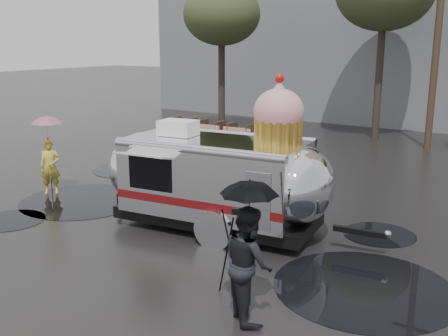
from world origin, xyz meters
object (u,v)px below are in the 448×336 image
Objects in this scene: airstream_trailer at (220,175)px; person_left at (50,167)px; tripod at (235,241)px; person_right at (249,263)px.

airstream_trailer reaches higher than person_left.
tripod is at bearing -57.96° from airstream_trailer.
airstream_trailer is 5.77m from person_left.
tripod is (7.66, -2.20, 0.11)m from person_left.
tripod is (1.91, -2.41, -0.41)m from airstream_trailer.
airstream_trailer is at bearing -9.67° from person_right.
person_left is 0.85× the size of person_right.
person_right is 1.23× the size of tripod.
person_right is at bearing -56.73° from airstream_trailer.
airstream_trailer is 4.14m from person_right.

